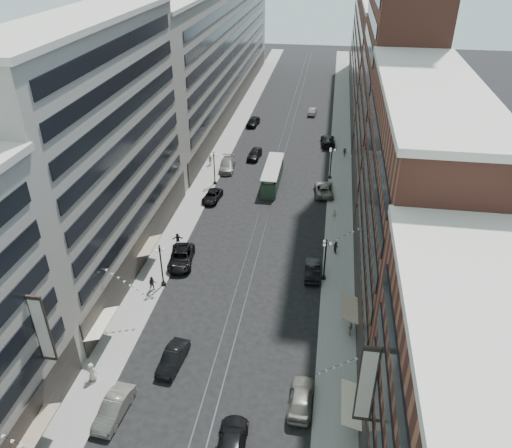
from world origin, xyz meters
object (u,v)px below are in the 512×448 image
Objects in this scene: pedestrian_7 at (336,247)px; car_11 at (324,189)px; car_6 at (232,443)px; lamppost_se_mid at (331,162)px; car_12 at (328,140)px; car_2 at (181,258)px; pedestrian_2 at (152,284)px; car_9 at (253,122)px; car_7 at (212,196)px; car_13 at (255,154)px; pedestrian_6 at (210,160)px; car_5 at (173,358)px; car_10 at (312,270)px; car_4 at (301,398)px; lamppost_se_far at (325,258)px; pedestrian_8 at (334,213)px; pedestrian_1 at (92,372)px; car_8 at (227,165)px; lamppost_sw_mid at (214,167)px; lamppost_sw_far at (161,264)px; pedestrian_9 at (345,152)px; streetcar at (273,176)px; car_1 at (114,408)px; car_14 at (313,111)px; pedestrian_4 at (350,328)px; pedestrian_5 at (178,239)px.

car_11 is at bearing -28.23° from pedestrian_7.
car_6 is at bearing 78.30° from car_11.
car_12 is (-0.80, 15.29, -2.20)m from lamppost_se_mid.
car_12 reaches higher than car_2.
car_9 is (2.62, 56.78, -0.20)m from pedestrian_2.
lamppost_se_mid is 20.59m from car_7.
pedestrian_6 reaches higher than car_13.
car_5 is 0.97× the size of car_9.
pedestrian_6 reaches higher than car_10.
car_4 reaches higher than car_7.
car_12 is 37.47m from pedestrian_7.
pedestrian_8 is at bearing 86.43° from lamppost_se_far.
car_8 is at bearing -91.21° from pedestrian_1.
lamppost_sw_mid and lamppost_se_mid have the same top height.
lamppost_se_far is at bearing 12.26° from lamppost_sw_far.
lamppost_se_mid is at bearing -20.36° from car_13.
pedestrian_7 is 1.02× the size of pedestrian_9.
car_4 is 1.03× the size of car_13.
car_10 is at bearing -6.39° from pedestrian_2.
lamppost_sw_mid is 1.00× the size of lamppost_se_mid.
streetcar is 1.93× the size of car_11.
car_4 is at bearing -94.01° from lamppost_se_far.
car_7 is (-16.30, 36.07, -0.20)m from car_4.
pedestrian_7 reaches higher than car_1.
car_11 is 1.30× the size of car_14.
pedestrian_9 is at bearing -101.42° from car_6.
lamppost_se_mid is at bearing -32.10° from pedestrian_7.
car_10 is at bearing 83.69° from car_11.
car_4 is 3.31× the size of pedestrian_9.
pedestrian_4 is at bearing -155.59° from pedestrian_1.
lamppost_se_far reaches higher than car_11.
lamppost_se_far reaches higher than car_2.
car_9 is at bearing 125.17° from lamppost_se_mid.
lamppost_se_far is 1.10× the size of car_10.
streetcar is 2.27× the size of car_10.
pedestrian_1 reaches higher than car_14.
pedestrian_1 is (-14.01, 5.00, 0.29)m from car_6.
lamppost_se_mid is 3.47× the size of pedestrian_7.
car_8 is 1.02× the size of car_11.
car_12 reaches higher than car_5.
car_2 is 1.07× the size of car_6.
car_9 is at bearing 41.86° from car_14.
car_4 is 24.49m from pedestrian_7.
car_5 is at bearing 72.72° from car_12.
car_5 is (-13.70, -15.59, -2.29)m from lamppost_se_far.
car_4 is at bearing 96.65° from car_14.
streetcar is 47.28m from car_1.
car_5 is 3.21× the size of pedestrian_5.
car_9 is at bearing -32.69° from car_12.
pedestrian_7 is (19.69, -17.12, -2.15)m from lamppost_sw_mid.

